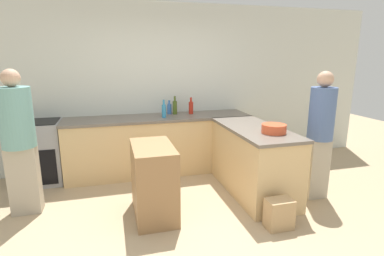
% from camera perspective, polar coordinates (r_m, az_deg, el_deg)
% --- Properties ---
extents(ground_plane, '(14.00, 14.00, 0.00)m').
position_cam_1_polar(ground_plane, '(3.46, -0.91, -18.74)').
color(ground_plane, tan).
extents(wall_back, '(8.00, 0.06, 2.70)m').
position_cam_1_polar(wall_back, '(5.07, -7.09, 7.72)').
color(wall_back, silver).
rests_on(wall_back, ground_plane).
extents(counter_back, '(2.93, 0.68, 0.92)m').
position_cam_1_polar(counter_back, '(4.89, -6.18, -3.08)').
color(counter_back, '#D6B27A').
rests_on(counter_back, ground_plane).
extents(counter_peninsula, '(0.69, 1.57, 0.92)m').
position_cam_1_polar(counter_peninsula, '(4.22, 11.55, -5.96)').
color(counter_peninsula, '#D6B27A').
rests_on(counter_peninsula, ground_plane).
extents(range_oven, '(0.67, 0.59, 0.93)m').
position_cam_1_polar(range_oven, '(4.99, -27.20, -4.17)').
color(range_oven, '#99999E').
rests_on(range_oven, ground_plane).
extents(island_table, '(0.46, 0.80, 0.86)m').
position_cam_1_polar(island_table, '(3.57, -7.33, -9.97)').
color(island_table, '#997047').
rests_on(island_table, ground_plane).
extents(mixing_bowl, '(0.30, 0.30, 0.11)m').
position_cam_1_polar(mixing_bowl, '(3.84, 15.32, -0.11)').
color(mixing_bowl, '#DB512D').
rests_on(mixing_bowl, counter_peninsula).
extents(water_bottle_blue, '(0.07, 0.07, 0.23)m').
position_cam_1_polar(water_bottle_blue, '(4.98, -4.34, 3.72)').
color(water_bottle_blue, '#386BB7').
rests_on(water_bottle_blue, counter_back).
extents(olive_oil_bottle, '(0.07, 0.07, 0.30)m').
position_cam_1_polar(olive_oil_bottle, '(4.95, -3.28, 4.01)').
color(olive_oil_bottle, '#475B1E').
rests_on(olive_oil_bottle, counter_back).
extents(hot_sauce_bottle, '(0.07, 0.07, 0.27)m').
position_cam_1_polar(hot_sauce_bottle, '(4.98, -0.20, 3.97)').
color(hot_sauce_bottle, red).
rests_on(hot_sauce_bottle, counter_back).
extents(dish_soap_bottle, '(0.07, 0.07, 0.28)m').
position_cam_1_polar(dish_soap_bottle, '(4.67, -5.37, 3.33)').
color(dish_soap_bottle, '#338CBF').
rests_on(dish_soap_bottle, counter_back).
extents(person_by_range, '(0.36, 0.36, 1.72)m').
position_cam_1_polar(person_by_range, '(3.98, -30.11, -1.71)').
color(person_by_range, '#ADA38E').
rests_on(person_by_range, ground_plane).
extents(person_at_peninsula, '(0.32, 0.32, 1.67)m').
position_cam_1_polar(person_at_peninsula, '(4.18, 23.22, -0.53)').
color(person_at_peninsula, '#ADA38E').
rests_on(person_at_peninsula, ground_plane).
extents(paper_bag, '(0.29, 0.20, 0.34)m').
position_cam_1_polar(paper_bag, '(3.53, 16.26, -15.42)').
color(paper_bag, tan).
rests_on(paper_bag, ground_plane).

